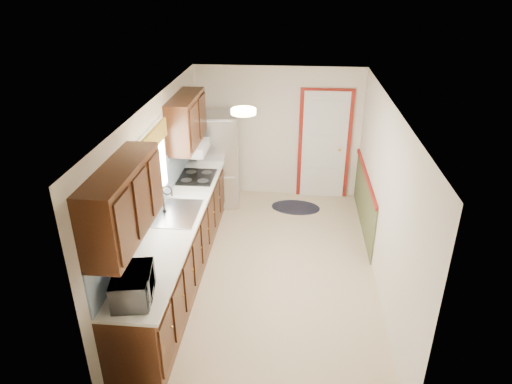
# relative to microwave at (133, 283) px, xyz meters

# --- Properties ---
(room_shell) EXTENTS (3.20, 5.20, 2.52)m
(room_shell) POSITION_rel_microwave_xyz_m (1.20, 1.95, 0.08)
(room_shell) COLOR beige
(room_shell) RESTS_ON ground
(kitchen_run) EXTENTS (0.63, 4.00, 2.20)m
(kitchen_run) POSITION_rel_microwave_xyz_m (-0.04, 1.66, -0.31)
(kitchen_run) COLOR #3A1C0D
(kitchen_run) RESTS_ON ground
(back_wall_trim) EXTENTS (1.12, 2.30, 2.08)m
(back_wall_trim) POSITION_rel_microwave_xyz_m (2.19, 4.16, -0.23)
(back_wall_trim) COLOR maroon
(back_wall_trim) RESTS_ON ground
(ceiling_fixture) EXTENTS (0.30, 0.30, 0.06)m
(ceiling_fixture) POSITION_rel_microwave_xyz_m (0.90, 1.75, 1.24)
(ceiling_fixture) COLOR #FFD88C
(ceiling_fixture) RESTS_ON room_shell
(microwave) EXTENTS (0.39, 0.58, 0.36)m
(microwave) POSITION_rel_microwave_xyz_m (0.00, 0.00, 0.00)
(microwave) COLOR white
(microwave) RESTS_ON kitchen_run
(refrigerator) EXTENTS (0.77, 0.74, 1.67)m
(refrigerator) POSITION_rel_microwave_xyz_m (0.18, 3.98, -0.29)
(refrigerator) COLOR #B7B7BC
(refrigerator) RESTS_ON ground
(rug) EXTENTS (0.92, 0.64, 0.01)m
(rug) POSITION_rel_microwave_xyz_m (1.58, 3.85, -1.12)
(rug) COLOR black
(rug) RESTS_ON ground
(cooktop) EXTENTS (0.54, 0.65, 0.02)m
(cooktop) POSITION_rel_microwave_xyz_m (0.01, 2.93, -0.17)
(cooktop) COLOR black
(cooktop) RESTS_ON kitchen_run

